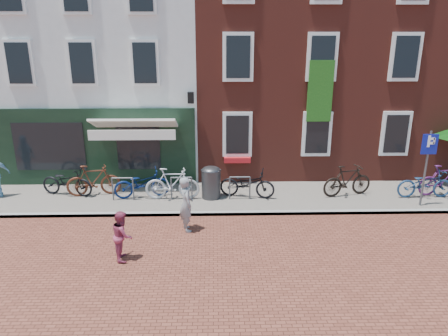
{
  "coord_description": "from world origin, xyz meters",
  "views": [
    {
      "loc": [
        -0.36,
        -11.75,
        5.23
      ],
      "look_at": [
        -0.06,
        0.38,
        1.48
      ],
      "focal_mm": 32.16,
      "sensor_mm": 36.0,
      "label": 1
    }
  ],
  "objects_px": {
    "bicycle_6": "(425,184)",
    "bicycle_7": "(443,180)",
    "bicycle_1": "(94,180)",
    "litter_bin": "(211,181)",
    "bicycle_4": "(247,183)",
    "parking_sign": "(428,156)",
    "bicycle_0": "(67,182)",
    "bicycle_3": "(172,184)",
    "bicycle_5": "(347,181)",
    "woman": "(186,204)",
    "bicycle_2": "(142,183)",
    "boy": "(123,235)"
  },
  "relations": [
    {
      "from": "bicycle_6",
      "to": "bicycle_7",
      "type": "xyz_separation_m",
      "value": [
        0.76,
        0.2,
        0.06
      ]
    },
    {
      "from": "bicycle_1",
      "to": "litter_bin",
      "type": "bearing_deg",
      "value": -105.43
    },
    {
      "from": "bicycle_4",
      "to": "parking_sign",
      "type": "bearing_deg",
      "value": -86.0
    },
    {
      "from": "bicycle_0",
      "to": "bicycle_1",
      "type": "height_order",
      "value": "bicycle_1"
    },
    {
      "from": "bicycle_1",
      "to": "bicycle_7",
      "type": "distance_m",
      "value": 12.33
    },
    {
      "from": "bicycle_3",
      "to": "bicycle_4",
      "type": "relative_size",
      "value": 0.97
    },
    {
      "from": "parking_sign",
      "to": "bicycle_7",
      "type": "distance_m",
      "value": 1.92
    },
    {
      "from": "bicycle_1",
      "to": "bicycle_5",
      "type": "bearing_deg",
      "value": -102.66
    },
    {
      "from": "bicycle_1",
      "to": "bicycle_4",
      "type": "distance_m",
      "value": 5.4
    },
    {
      "from": "bicycle_4",
      "to": "bicycle_7",
      "type": "xyz_separation_m",
      "value": [
        6.93,
        0.03,
        0.06
      ]
    },
    {
      "from": "litter_bin",
      "to": "bicycle_3",
      "type": "distance_m",
      "value": 1.34
    },
    {
      "from": "woman",
      "to": "bicycle_3",
      "type": "xyz_separation_m",
      "value": [
        -0.63,
        2.24,
        -0.16
      ]
    },
    {
      "from": "bicycle_2",
      "to": "bicycle_6",
      "type": "xyz_separation_m",
      "value": [
        9.84,
        -0.26,
        0.0
      ]
    },
    {
      "from": "bicycle_0",
      "to": "bicycle_4",
      "type": "xyz_separation_m",
      "value": [
        6.34,
        -0.35,
        0.0
      ]
    },
    {
      "from": "bicycle_2",
      "to": "bicycle_3",
      "type": "height_order",
      "value": "bicycle_3"
    },
    {
      "from": "bicycle_7",
      "to": "bicycle_5",
      "type": "bearing_deg",
      "value": 82.89
    },
    {
      "from": "parking_sign",
      "to": "bicycle_4",
      "type": "distance_m",
      "value": 5.9
    },
    {
      "from": "woman",
      "to": "bicycle_7",
      "type": "relative_size",
      "value": 0.87
    },
    {
      "from": "bicycle_1",
      "to": "boy",
      "type": "bearing_deg",
      "value": -166.67
    },
    {
      "from": "boy",
      "to": "woman",
      "type": "bearing_deg",
      "value": -53.05
    },
    {
      "from": "bicycle_1",
      "to": "bicycle_6",
      "type": "bearing_deg",
      "value": -103.4
    },
    {
      "from": "parking_sign",
      "to": "bicycle_3",
      "type": "height_order",
      "value": "parking_sign"
    },
    {
      "from": "bicycle_5",
      "to": "bicycle_7",
      "type": "height_order",
      "value": "same"
    },
    {
      "from": "woman",
      "to": "bicycle_7",
      "type": "distance_m",
      "value": 9.21
    },
    {
      "from": "parking_sign",
      "to": "bicycle_2",
      "type": "height_order",
      "value": "parking_sign"
    },
    {
      "from": "litter_bin",
      "to": "bicycle_0",
      "type": "xyz_separation_m",
      "value": [
        -5.09,
        0.37,
        -0.12
      ]
    },
    {
      "from": "litter_bin",
      "to": "bicycle_1",
      "type": "height_order",
      "value": "litter_bin"
    },
    {
      "from": "bicycle_3",
      "to": "bicycle_7",
      "type": "relative_size",
      "value": 1.0
    },
    {
      "from": "litter_bin",
      "to": "parking_sign",
      "type": "distance_m",
      "value": 7.1
    },
    {
      "from": "litter_bin",
      "to": "woman",
      "type": "distance_m",
      "value": 2.45
    },
    {
      "from": "litter_bin",
      "to": "parking_sign",
      "type": "height_order",
      "value": "parking_sign"
    },
    {
      "from": "woman",
      "to": "bicycle_3",
      "type": "distance_m",
      "value": 2.33
    },
    {
      "from": "bicycle_0",
      "to": "bicycle_7",
      "type": "relative_size",
      "value": 1.03
    },
    {
      "from": "boy",
      "to": "bicycle_0",
      "type": "xyz_separation_m",
      "value": [
        -2.88,
        4.31,
        -0.04
      ]
    },
    {
      "from": "parking_sign",
      "to": "bicycle_3",
      "type": "distance_m",
      "value": 8.41
    },
    {
      "from": "boy",
      "to": "bicycle_7",
      "type": "height_order",
      "value": "boy"
    },
    {
      "from": "bicycle_1",
      "to": "bicycle_5",
      "type": "distance_m",
      "value": 8.92
    },
    {
      "from": "bicycle_6",
      "to": "bicycle_1",
      "type": "bearing_deg",
      "value": 86.97
    },
    {
      "from": "parking_sign",
      "to": "boy",
      "type": "bearing_deg",
      "value": -161.64
    },
    {
      "from": "bicycle_0",
      "to": "bicycle_2",
      "type": "relative_size",
      "value": 1.0
    },
    {
      "from": "bicycle_3",
      "to": "bicycle_6",
      "type": "xyz_separation_m",
      "value": [
        8.76,
        -0.05,
        -0.06
      ]
    },
    {
      "from": "bicycle_1",
      "to": "bicycle_5",
      "type": "xyz_separation_m",
      "value": [
        8.92,
        -0.25,
        0.0
      ]
    },
    {
      "from": "woman",
      "to": "bicycle_3",
      "type": "relative_size",
      "value": 0.87
    },
    {
      "from": "bicycle_6",
      "to": "parking_sign",
      "type": "bearing_deg",
      "value": 147.39
    },
    {
      "from": "bicycle_0",
      "to": "bicycle_6",
      "type": "distance_m",
      "value": 12.53
    },
    {
      "from": "woman",
      "to": "bicycle_0",
      "type": "xyz_separation_m",
      "value": [
        -4.38,
        2.71,
        -0.21
      ]
    },
    {
      "from": "bicycle_5",
      "to": "bicycle_6",
      "type": "relative_size",
      "value": 0.97
    },
    {
      "from": "bicycle_4",
      "to": "litter_bin",
      "type": "bearing_deg",
      "value": 103.82
    },
    {
      "from": "woman",
      "to": "bicycle_4",
      "type": "xyz_separation_m",
      "value": [
        1.96,
        2.36,
        -0.21
      ]
    },
    {
      "from": "parking_sign",
      "to": "bicycle_0",
      "type": "bearing_deg",
      "value": 173.98
    }
  ]
}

